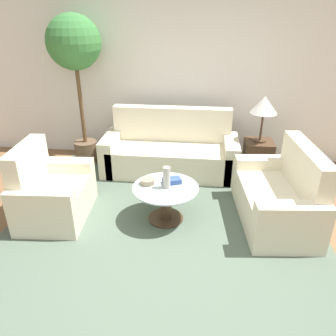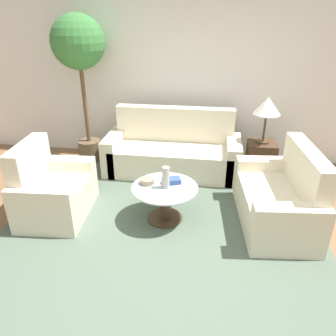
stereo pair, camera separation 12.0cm
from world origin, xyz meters
name	(u,v)px [view 2 (the right image)]	position (x,y,z in m)	size (l,w,h in m)	color
ground_plane	(165,267)	(0.00, 0.00, 0.00)	(14.00, 14.00, 0.00)	brown
wall_back	(192,77)	(0.00, 2.76, 1.30)	(10.00, 0.06, 2.60)	white
rug	(165,218)	(-0.12, 0.80, 0.00)	(3.59, 3.48, 0.01)	#4C5B4C
sofa_main	(173,152)	(-0.20, 2.13, 0.29)	(1.98, 0.78, 0.93)	beige
armchair	(51,192)	(-1.48, 0.74, 0.29)	(0.78, 1.02, 0.90)	beige
loveseat	(281,200)	(1.20, 0.94, 0.29)	(0.86, 1.38, 0.92)	beige
coffee_table	(165,199)	(-0.12, 0.80, 0.28)	(0.76, 0.76, 0.43)	#422D1E
side_table	(260,159)	(1.09, 2.11, 0.27)	(0.40, 0.40, 0.53)	#422D1E
table_lamp	(267,107)	(1.09, 2.11, 1.05)	(0.37, 0.37, 0.65)	#422D1E
potted_plant	(79,53)	(-1.61, 2.33, 1.68)	(0.77, 0.77, 2.22)	brown
vase	(166,178)	(-0.11, 0.79, 0.56)	(0.08, 0.08, 0.26)	#9E998E
bowl	(147,181)	(-0.33, 0.86, 0.46)	(0.16, 0.16, 0.06)	gray
book_stack	(171,181)	(-0.06, 0.91, 0.46)	(0.24, 0.19, 0.06)	#334C8C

